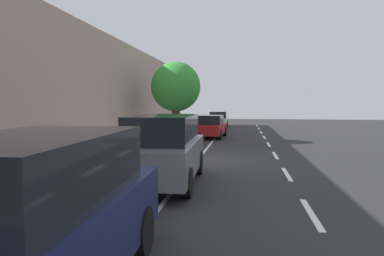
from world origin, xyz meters
The scene contains 14 objects.
ground centered at (0.00, 0.00, 0.00)m, with size 76.28×76.28×0.00m, color #2A2A2A.
sidewalk centered at (3.41, 0.00, 0.06)m, with size 3.44×47.68×0.12m, color #9DA498.
curb_edge centered at (1.61, 0.00, 0.06)m, with size 0.16×47.68×0.12m, color gray.
lane_stripe_centre centered at (-3.15, 0.36, 0.00)m, with size 0.14×48.40×0.01m.
lane_stripe_bike_edge centered at (0.14, 0.00, 0.00)m, with size 0.12×47.68×0.01m, color white.
building_facade centered at (5.39, 0.00, 2.93)m, with size 0.50×47.68×5.86m, color tan.
parked_sedan_white_nearest centered at (0.68, -19.62, 0.75)m, with size 1.91×4.43×1.52m.
parked_sedan_red_second centered at (0.50, -9.54, 0.75)m, with size 2.06×4.51×1.52m.
parked_suv_grey_mid centered at (0.57, 4.38, 1.03)m, with size 2.07×4.75×1.99m.
parked_suv_dark_blue_far centered at (0.64, 10.65, 1.03)m, with size 2.13×4.78×1.99m.
bicycle_at_curb centered at (1.15, -4.87, 0.37)m, with size 1.58×0.81×0.76m.
cyclist_with_backpack centered at (1.37, -5.34, 1.03)m, with size 0.53×0.55×1.70m.
street_tree_near_cyclist centered at (2.49, -7.39, 3.34)m, with size 3.09×3.09×4.80m.
fire_hydrant centered at (2.04, 5.63, 0.55)m, with size 0.22×0.22×0.84m.
Camera 1 is at (-1.69, 14.24, 2.34)m, focal length 32.77 mm.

